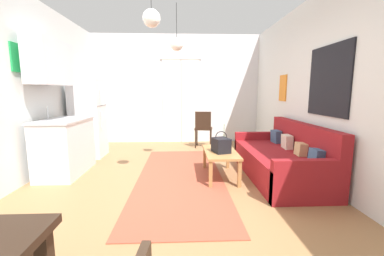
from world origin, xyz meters
name	(u,v)px	position (x,y,z in m)	size (l,w,h in m)	color
ground_plane	(172,197)	(0.00, 0.00, -0.05)	(4.97, 7.42, 0.10)	#996D44
wall_back	(177,90)	(0.00, 3.46, 1.41)	(4.57, 0.13, 2.84)	silver
wall_right	(342,87)	(2.23, 0.01, 1.42)	(0.12, 7.02, 2.84)	silver
area_rug	(180,177)	(0.11, 0.59, 0.01)	(1.32, 3.37, 0.01)	#9E4733
couch	(283,160)	(1.76, 0.58, 0.27)	(0.93, 2.08, 0.87)	maroon
coffee_table	(220,154)	(0.75, 0.61, 0.37)	(0.50, 0.96, 0.43)	#A87542
bamboo_vase	(224,142)	(0.86, 0.92, 0.51)	(0.09, 0.09, 0.39)	#47704C
handbag	(221,145)	(0.75, 0.53, 0.54)	(0.29, 0.33, 0.33)	black
refrigerator	(88,118)	(-1.80, 1.98, 0.81)	(0.62, 0.61, 1.61)	white
kitchen_counter	(61,124)	(-1.83, 0.89, 0.83)	(0.61, 1.10, 2.16)	silver
accent_chair	(203,127)	(0.66, 2.70, 0.51)	(0.48, 0.46, 0.89)	black
pendant_lamp_near	(152,18)	(-0.24, 0.17, 2.29)	(0.23, 0.23, 0.66)	black
pendant_lamp_far	(177,44)	(0.06, 1.21, 2.17)	(0.23, 0.23, 0.78)	black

